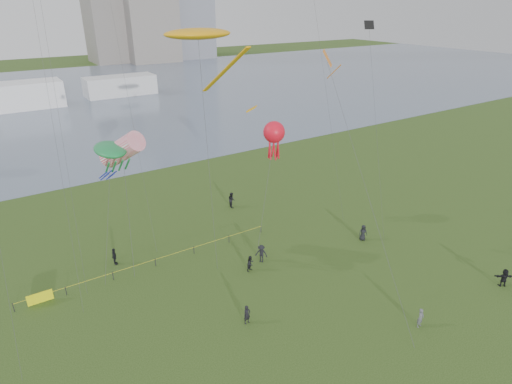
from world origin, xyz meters
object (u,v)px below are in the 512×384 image
kite_flyer (421,318)px  kite_stingray (198,35)px  fence (88,282)px  kite_octopus (274,133)px

kite_flyer → kite_stingray: size_ratio=0.08×
kite_flyer → fence: bearing=127.7°
fence → kite_flyer: kite_flyer is taller
fence → kite_octopus: bearing=3.4°
kite_flyer → kite_octopus: size_ratio=0.14×
kite_stingray → kite_octopus: bearing=29.6°
fence → kite_octopus: size_ratio=2.05×
fence → kite_octopus: (20.49, 1.20, 9.98)m
kite_flyer → kite_octopus: kite_octopus is taller
kite_stingray → kite_flyer: bearing=-47.3°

